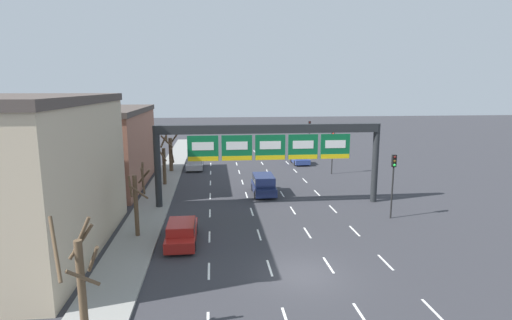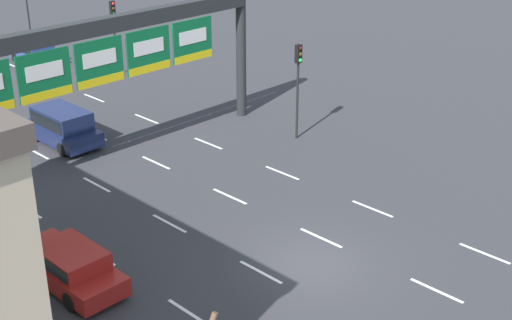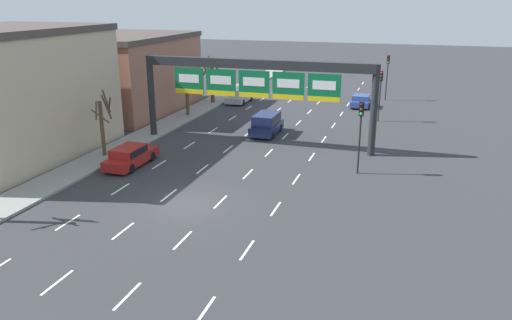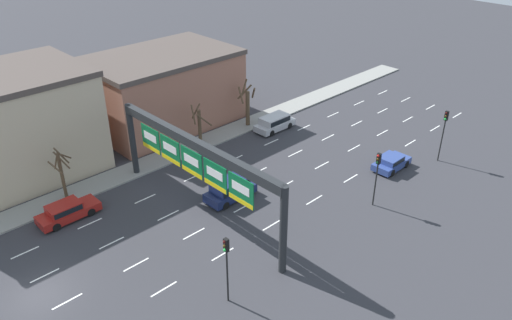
% 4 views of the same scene
% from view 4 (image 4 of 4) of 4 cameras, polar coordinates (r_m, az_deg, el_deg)
% --- Properties ---
extents(ground_plane, '(220.00, 220.00, 0.00)m').
position_cam_4_polar(ground_plane, '(35.59, -23.40, -14.07)').
color(ground_plane, '#333338').
extents(lane_dashes, '(10.02, 67.00, 0.01)m').
position_cam_4_polar(lane_dashes, '(40.30, -5.72, -5.86)').
color(lane_dashes, white).
rests_on(lane_dashes, ground_plane).
extents(sign_gantry, '(18.63, 0.70, 6.74)m').
position_cam_4_polar(sign_gantry, '(37.14, -7.05, 0.40)').
color(sign_gantry, '#232628').
rests_on(sign_gantry, ground_plane).
extents(building_near, '(10.39, 15.06, 9.27)m').
position_cam_4_polar(building_near, '(48.02, -27.14, 3.25)').
color(building_near, '#C6B293').
rests_on(building_near, ground_plane).
extents(building_far, '(10.16, 15.27, 7.71)m').
position_cam_4_polar(building_far, '(54.45, -10.60, 7.96)').
color(building_far, '#9E6651').
rests_on(building_far, ground_plane).
extents(suv_navy, '(1.97, 4.36, 1.80)m').
position_cam_4_polar(suv_navy, '(41.18, -2.98, -3.25)').
color(suv_navy, '#19234C').
rests_on(suv_navy, ground_plane).
extents(car_red, '(1.84, 4.73, 1.45)m').
position_cam_4_polar(car_red, '(41.49, -20.81, -5.45)').
color(car_red, maroon).
rests_on(car_red, ground_plane).
extents(car_blue, '(1.91, 3.90, 1.32)m').
position_cam_4_polar(car_blue, '(47.22, 15.19, -0.21)').
color(car_blue, navy).
rests_on(car_blue, ground_plane).
extents(suv_silver, '(1.96, 4.55, 1.57)m').
position_cam_4_polar(suv_silver, '(53.00, 2.14, 4.36)').
color(suv_silver, '#B7B7BC').
rests_on(suv_silver, ground_plane).
extents(traffic_light_near_gantry, '(0.30, 0.35, 4.84)m').
position_cam_4_polar(traffic_light_near_gantry, '(30.28, -3.40, -11.09)').
color(traffic_light_near_gantry, black).
rests_on(traffic_light_near_gantry, ground_plane).
extents(traffic_light_mid_block, '(0.30, 0.35, 4.75)m').
position_cam_4_polar(traffic_light_mid_block, '(40.22, 13.69, -1.00)').
color(traffic_light_mid_block, black).
rests_on(traffic_light_mid_block, ground_plane).
extents(traffic_light_far_end, '(0.30, 0.35, 5.07)m').
position_cam_4_polar(traffic_light_far_end, '(48.77, 20.72, 3.65)').
color(traffic_light_far_end, black).
rests_on(traffic_light_far_end, ground_plane).
extents(tree_bare_closest, '(1.50, 1.91, 4.94)m').
position_cam_4_polar(tree_bare_closest, '(43.25, -21.33, -1.16)').
color(tree_bare_closest, brown).
rests_on(tree_bare_closest, sidewalk_left).
extents(tree_bare_second, '(2.12, 2.20, 5.03)m').
position_cam_4_polar(tree_bare_second, '(53.20, -1.02, 6.46)').
color(tree_bare_second, brown).
rests_on(tree_bare_second, sidewalk_left).
extents(tree_bare_third, '(1.75, 1.78, 4.09)m').
position_cam_4_polar(tree_bare_third, '(49.38, -6.49, 4.06)').
color(tree_bare_third, brown).
rests_on(tree_bare_third, sidewalk_left).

